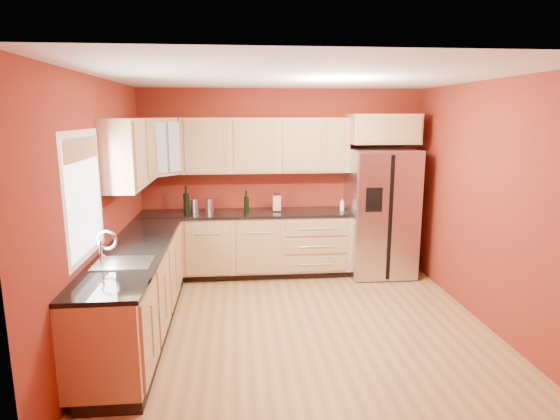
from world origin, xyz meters
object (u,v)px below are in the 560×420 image
canister_left (210,206)px  wine_bottle_a (186,200)px  knife_block (277,203)px  soap_dispenser (342,205)px  refrigerator (380,212)px

canister_left → wine_bottle_a: size_ratio=0.50×
knife_block → soap_dispenser: (0.90, -0.09, -0.02)m
wine_bottle_a → knife_block: 1.25m
wine_bottle_a → soap_dispenser: 2.15m
wine_bottle_a → canister_left: bearing=3.9°
wine_bottle_a → soap_dispenser: bearing=-1.7°
wine_bottle_a → knife_block: size_ratio=1.74×
refrigerator → knife_block: (-1.45, 0.10, 0.14)m
refrigerator → knife_block: size_ratio=8.31×
refrigerator → canister_left: 2.39m
canister_left → knife_block: knife_block is taller
wine_bottle_a → soap_dispenser: size_ratio=2.20×
wine_bottle_a → knife_block: (1.24, 0.03, -0.08)m
canister_left → soap_dispenser: (1.83, -0.09, -0.01)m
wine_bottle_a → soap_dispenser: wine_bottle_a is taller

